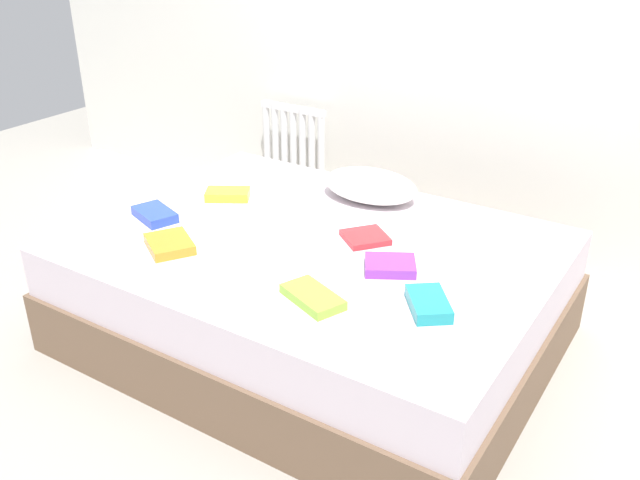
% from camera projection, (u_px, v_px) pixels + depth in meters
% --- Properties ---
extents(ground_plane, '(8.00, 8.00, 0.00)m').
position_uv_depth(ground_plane, '(314.00, 338.00, 3.16)').
color(ground_plane, '#9E998E').
extents(bed, '(2.00, 1.50, 0.50)m').
position_uv_depth(bed, '(314.00, 291.00, 3.05)').
color(bed, brown).
rests_on(bed, ground).
extents(radiator, '(0.46, 0.04, 0.53)m').
position_uv_depth(radiator, '(293.00, 147.00, 4.34)').
color(radiator, white).
rests_on(radiator, ground).
extents(pillow, '(0.47, 0.31, 0.14)m').
position_uv_depth(pillow, '(370.00, 185.00, 3.31)').
color(pillow, white).
rests_on(pillow, bed).
extents(textbook_blue, '(0.25, 0.20, 0.04)m').
position_uv_depth(textbook_blue, '(155.00, 214.00, 3.13)').
color(textbook_blue, '#2847B7').
rests_on(textbook_blue, bed).
extents(textbook_lime, '(0.28, 0.21, 0.04)m').
position_uv_depth(textbook_lime, '(313.00, 297.00, 2.48)').
color(textbook_lime, '#8CC638').
rests_on(textbook_lime, bed).
extents(textbook_purple, '(0.25, 0.23, 0.04)m').
position_uv_depth(textbook_purple, '(390.00, 266.00, 2.69)').
color(textbook_purple, purple).
rests_on(textbook_purple, bed).
extents(textbook_white, '(0.27, 0.27, 0.04)m').
position_uv_depth(textbook_white, '(244.00, 236.00, 2.93)').
color(textbook_white, white).
rests_on(textbook_white, bed).
extents(textbook_teal, '(0.23, 0.25, 0.05)m').
position_uv_depth(textbook_teal, '(428.00, 304.00, 2.43)').
color(textbook_teal, teal).
rests_on(textbook_teal, bed).
extents(textbook_yellow, '(0.24, 0.21, 0.04)m').
position_uv_depth(textbook_yellow, '(228.00, 194.00, 3.34)').
color(textbook_yellow, yellow).
rests_on(textbook_yellow, bed).
extents(textbook_red, '(0.24, 0.24, 0.03)m').
position_uv_depth(textbook_red, '(365.00, 237.00, 2.93)').
color(textbook_red, red).
rests_on(textbook_red, bed).
extents(textbook_orange, '(0.27, 0.26, 0.04)m').
position_uv_depth(textbook_orange, '(169.00, 244.00, 2.86)').
color(textbook_orange, orange).
rests_on(textbook_orange, bed).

